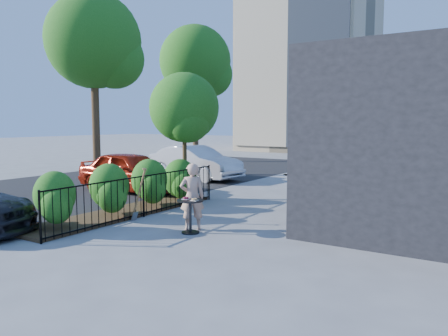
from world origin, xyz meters
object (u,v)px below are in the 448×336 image
Objects in this scene: woman at (192,197)px; car_red at (131,172)px; cafe_table at (190,210)px; car_silver at (195,163)px; patio_tree at (185,112)px; street_tree_far at (196,66)px; shovel at (138,197)px; street_tree_near at (94,47)px.

woman reaches higher than car_red.
cafe_table is 9.23m from car_silver.
cafe_table is at bearing -51.42° from patio_tree.
car_silver is (5.11, -7.12, -5.20)m from street_tree_far.
street_tree_far is 1.91× the size of car_silver.
shovel is at bearing -146.37° from car_silver.
car_red is (-5.21, 3.53, 0.20)m from cafe_table.
street_tree_far is (0.00, 8.00, 0.00)m from street_tree_near.
car_red is at bearing -73.30° from woman.
street_tree_near is 5.43× the size of woman.
shovel is 4.76m from car_red.
street_tree_near is at bearing -90.00° from street_tree_far.
car_silver reaches higher than shovel.
street_tree_near is at bearing 143.57° from shovel.
street_tree_near reaches higher than shovel.
patio_tree is 0.48× the size of street_tree_near.
patio_tree is 2.88× the size of shovel.
cafe_table is at bearing -54.50° from street_tree_far.
shovel is at bearing -39.43° from woman.
shovel is (0.98, -3.21, -2.16)m from patio_tree.
woman is at bearing -54.37° from street_tree_far.
street_tree_far reaches higher than shovel.
street_tree_far is (-7.70, 11.20, 3.15)m from patio_tree.
street_tree_far reaches higher than patio_tree.
street_tree_near is at bearing 157.43° from patio_tree.
car_red is at bearing 178.07° from patio_tree.
street_tree_near is 6.05× the size of shovel.
car_silver is at bearing 4.12° from car_red.
patio_tree reaches higher than car_silver.
car_silver is (-5.34, 7.53, 0.20)m from cafe_table.
cafe_table is (10.45, -6.65, -5.40)m from street_tree_near.
patio_tree is 4.57m from woman.
car_silver is (-3.57, 7.29, 0.11)m from shovel.
woman is 0.37× the size of car_red.
woman is (-0.15, 0.27, 0.25)m from cafe_table.
woman reaches higher than car_silver.
street_tree_far is 13.35m from car_red.
patio_tree is 8.92m from street_tree_near.
car_silver is at bearing 116.10° from shovel.
street_tree_near is 12.03m from shovel.
shovel is at bearing 172.30° from cafe_table.
street_tree_near reaches higher than patio_tree.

